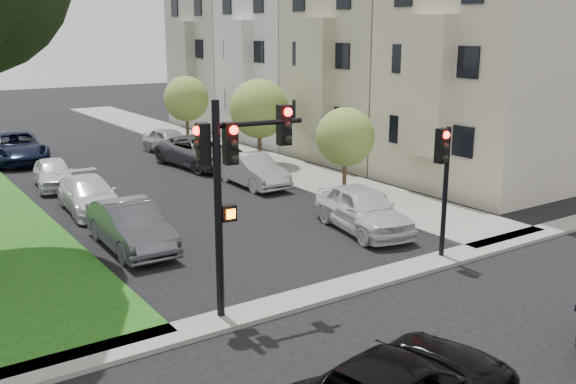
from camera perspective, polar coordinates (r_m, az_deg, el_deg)
ground at (r=16.00m, az=10.25°, el=-10.63°), size 140.00×140.00×0.00m
sidewalk_right at (r=38.85m, az=-7.47°, el=4.26°), size 3.50×44.00×0.12m
sidewalk_cross at (r=17.33m, az=5.62°, el=-8.25°), size 60.00×1.00×0.12m
house_a at (r=29.19m, az=17.76°, el=14.06°), size 7.70×7.55×15.97m
house_b at (r=34.39m, az=7.67°, el=14.50°), size 7.70×7.55×15.97m
house_c at (r=40.32m, az=0.36°, el=14.55°), size 7.70×7.55×15.97m
house_d at (r=46.70m, az=-5.01°, el=14.44°), size 7.70×7.55×15.97m
small_tree_a at (r=26.48m, az=5.11°, el=4.90°), size 2.42×2.42×3.64m
small_tree_b at (r=31.87m, az=-2.58°, el=7.40°), size 2.92×2.92×4.38m
small_tree_c at (r=39.22m, az=-9.03°, el=8.19°), size 2.70×2.70×4.05m
traffic_signal_main at (r=14.62m, az=-4.96°, el=2.00°), size 2.54×0.66×5.19m
traffic_signal_secondary at (r=19.02m, az=13.65°, el=2.01°), size 0.51×0.41×3.99m
car_parked_0 at (r=21.91m, az=6.68°, el=-1.52°), size 2.61×4.76×1.54m
car_parked_1 at (r=28.19m, az=-3.15°, el=1.95°), size 1.53×4.29×1.41m
car_parked_2 at (r=32.48m, az=-7.77°, el=3.59°), size 3.15×5.81×1.55m
car_parked_3 at (r=36.27m, az=-10.49°, el=4.47°), size 1.98×4.23×1.40m
car_parked_5 at (r=20.58m, az=-13.80°, el=-2.95°), size 1.65×4.52×1.48m
car_parked_6 at (r=25.27m, az=-17.22°, el=-0.25°), size 2.09×4.53×1.28m
car_parked_7 at (r=29.62m, az=-20.11°, el=1.58°), size 2.03×3.96×1.29m
car_parked_8 at (r=36.20m, az=-23.01°, el=3.69°), size 2.91×5.78×1.57m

